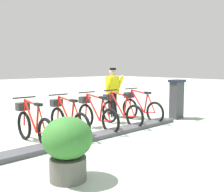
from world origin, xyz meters
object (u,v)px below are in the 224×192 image
payment_kiosk (177,98)px  bike_docked_1 (120,111)px  bike_docked_3 (67,119)px  worker_near_rack (113,90)px  bike_docked_0 (140,107)px  planter_bush (68,145)px  bike_docked_4 (33,125)px  bike_docked_2 (96,114)px

payment_kiosk → bike_docked_1: 2.16m
bike_docked_3 → worker_near_rack: 2.88m
bike_docked_0 → worker_near_rack: 1.21m
payment_kiosk → bike_docked_3: payment_kiosk is taller
bike_docked_1 → planter_bush: (-2.17, 3.33, 0.11)m
bike_docked_0 → bike_docked_4: 3.67m
bike_docked_4 → bike_docked_1: bearing=-90.0°
bike_docked_3 → worker_near_rack: (1.11, -2.62, 0.48)m
bike_docked_3 → bike_docked_4: same height
bike_docked_2 → planter_bush: size_ratio=1.77×
bike_docked_0 → bike_docked_4: (0.00, 3.67, 0.00)m
worker_near_rack → bike_docked_4: bearing=107.4°
bike_docked_0 → bike_docked_3: same height
planter_bush → bike_docked_2: bearing=-48.0°
payment_kiosk → bike_docked_2: (0.57, 2.99, -0.24)m
payment_kiosk → worker_near_rack: worker_near_rack is taller
planter_bush → payment_kiosk: bearing=-73.5°
payment_kiosk → bike_docked_4: (0.57, 4.83, -0.24)m
payment_kiosk → bike_docked_2: 3.06m
worker_near_rack → bike_docked_2: bearing=123.0°
bike_docked_1 → bike_docked_2: 0.92m
planter_bush → bike_docked_0: bearing=-62.9°
bike_docked_0 → worker_near_rack: size_ratio=1.04×
bike_docked_3 → worker_near_rack: bearing=-67.1°
bike_docked_2 → planter_bush: 3.25m
bike_docked_0 → planter_bush: (-2.17, 4.24, 0.11)m
bike_docked_0 → bike_docked_3: (0.00, 2.75, 0.00)m
bike_docked_2 → bike_docked_3: (0.00, 0.92, 0.00)m
worker_near_rack → bike_docked_1: bearing=144.7°
worker_near_rack → bike_docked_0: bearing=-173.0°
bike_docked_0 → bike_docked_3: 2.75m
bike_docked_2 → worker_near_rack: (1.11, -1.70, 0.48)m
bike_docked_1 → bike_docked_2: (0.00, 0.92, 0.00)m
bike_docked_1 → planter_bush: 3.97m
bike_docked_0 → bike_docked_1: (0.00, 0.92, 0.00)m
bike_docked_2 → worker_near_rack: bearing=-57.0°
payment_kiosk → bike_docked_1: size_ratio=0.74×
bike_docked_4 → worker_near_rack: 3.74m
bike_docked_2 → planter_bush: bike_docked_2 is taller
bike_docked_2 → planter_bush: (-2.17, 2.41, 0.11)m
bike_docked_3 → bike_docked_0: bearing=-90.0°
bike_docked_0 → bike_docked_4: size_ratio=1.00×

